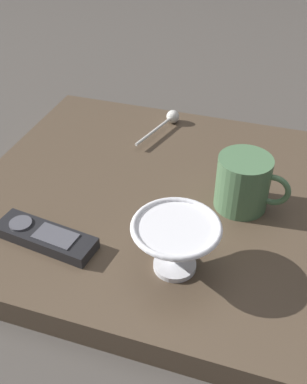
{
  "coord_description": "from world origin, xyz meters",
  "views": [
    {
      "loc": [
        -0.18,
        0.58,
        0.51
      ],
      "look_at": [
        0.0,
        0.03,
        0.06
      ],
      "focal_mm": 42.34,
      "sensor_mm": 36.0,
      "label": 1
    }
  ],
  "objects": [
    {
      "name": "tv_remote_near",
      "position": [
        0.12,
        0.17,
        0.05
      ],
      "size": [
        0.16,
        0.07,
        0.02
      ],
      "color": "black",
      "rests_on": "table"
    },
    {
      "name": "table",
      "position": [
        0.0,
        0.0,
        0.02
      ],
      "size": [
        0.63,
        0.57,
        0.04
      ],
      "color": "#4C3D2D",
      "rests_on": "ground"
    },
    {
      "name": "coffee_mug",
      "position": [
        -0.14,
        -0.01,
        0.09
      ],
      "size": [
        0.12,
        0.08,
        0.09
      ],
      "color": "#4C724C",
      "rests_on": "table"
    },
    {
      "name": "teaspoon",
      "position": [
        0.05,
        -0.22,
        0.06
      ],
      "size": [
        0.05,
        0.14,
        0.03
      ],
      "color": "silver",
      "rests_on": "table"
    },
    {
      "name": "ground_plane",
      "position": [
        0.0,
        0.0,
        0.0
      ],
      "size": [
        6.0,
        6.0,
        0.0
      ],
      "primitive_type": "plane",
      "color": "#47423D"
    },
    {
      "name": "cereal_bowl",
      "position": [
        -0.07,
        0.16,
        0.09
      ],
      "size": [
        0.12,
        0.12,
        0.08
      ],
      "color": "silver",
      "rests_on": "table"
    }
  ]
}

